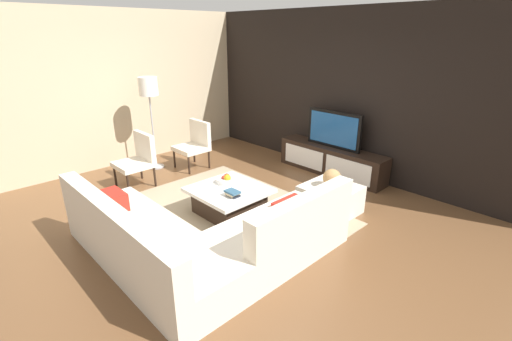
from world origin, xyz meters
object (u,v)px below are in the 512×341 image
at_px(floor_lamp, 149,92).
at_px(book_stack, 233,193).
at_px(media_console, 331,160).
at_px(fruit_bowl, 226,180).
at_px(accent_chair_near, 138,157).
at_px(sectional_couch, 198,239).
at_px(accent_chair_far, 195,142).
at_px(decorative_ball, 332,178).
at_px(coffee_table, 229,200).
at_px(ottoman, 330,199).
at_px(television, 334,129).

relative_size(floor_lamp, book_stack, 8.24).
height_order(media_console, fruit_bowl, fruit_bowl).
relative_size(accent_chair_near, book_stack, 4.29).
height_order(sectional_couch, accent_chair_far, accent_chair_far).
xyz_separation_m(floor_lamp, decorative_ball, (3.34, 0.85, -0.89)).
distance_m(media_console, decorative_ball, 1.55).
bearing_deg(coffee_table, ottoman, 47.13).
bearing_deg(sectional_couch, television, 99.30).
bearing_deg(sectional_couch, media_console, 99.30).
bearing_deg(decorative_ball, television, 124.56).
xyz_separation_m(ottoman, decorative_ball, (0.00, 0.00, 0.33)).
xyz_separation_m(television, sectional_couch, (0.54, -3.27, -0.54)).
bearing_deg(sectional_couch, ottoman, 80.66).
xyz_separation_m(coffee_table, accent_chair_near, (-1.82, -0.41, 0.29)).
distance_m(ottoman, fruit_bowl, 1.50).
relative_size(floor_lamp, fruit_bowl, 5.97).
bearing_deg(coffee_table, television, 87.51).
relative_size(media_console, decorative_ball, 8.04).
height_order(accent_chair_near, book_stack, accent_chair_near).
height_order(sectional_couch, coffee_table, sectional_couch).
xyz_separation_m(accent_chair_near, decorative_ball, (2.78, 1.45, 0.04)).
height_order(media_console, television, television).
distance_m(decorative_ball, book_stack, 1.38).
bearing_deg(coffee_table, accent_chair_far, 158.11).
bearing_deg(accent_chair_near, sectional_couch, -19.20).
height_order(television, ottoman, television).
height_order(coffee_table, accent_chair_near, accent_chair_near).
bearing_deg(fruit_bowl, floor_lamp, 177.70).
height_order(coffee_table, fruit_bowl, fruit_bowl).
xyz_separation_m(accent_chair_near, floor_lamp, (-0.56, 0.60, 0.93)).
xyz_separation_m(floor_lamp, ottoman, (3.34, 0.85, -1.22)).
bearing_deg(decorative_ball, accent_chair_near, -152.46).
distance_m(sectional_couch, coffee_table, 1.16).
relative_size(television, fruit_bowl, 3.77).
bearing_deg(book_stack, media_console, 92.88).
height_order(ottoman, fruit_bowl, fruit_bowl).
relative_size(sectional_couch, coffee_table, 2.59).
bearing_deg(television, sectional_couch, -80.70).
distance_m(media_console, floor_lamp, 3.45).
distance_m(ottoman, book_stack, 1.40).
bearing_deg(media_console, coffee_table, -92.49).
distance_m(coffee_table, decorative_ball, 1.46).
height_order(coffee_table, floor_lamp, floor_lamp).
bearing_deg(television, accent_chair_near, -125.28).
bearing_deg(decorative_ball, accent_chair_far, -174.35).
relative_size(media_console, television, 1.93).
bearing_deg(sectional_couch, coffee_table, 123.18).
height_order(ottoman, decorative_ball, decorative_ball).
distance_m(television, book_stack, 2.45).
relative_size(fruit_bowl, decorative_ball, 1.11).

